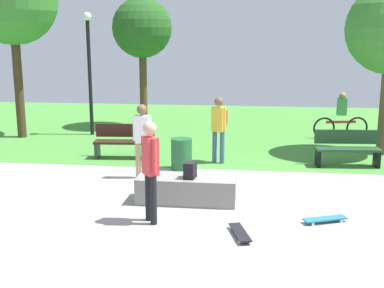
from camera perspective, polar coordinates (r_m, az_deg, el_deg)
ground_plane at (r=9.91m, az=2.98°, el=-6.60°), size 28.00×28.00×0.00m
grass_lawn at (r=17.84m, az=4.88°, el=1.92°), size 26.60×11.62×0.01m
concrete_ledge at (r=9.76m, az=-0.63°, el=-5.28°), size 1.95×0.74×0.51m
backpack_on_ledge at (r=9.55m, az=-0.22°, el=-3.07°), size 0.25×0.31×0.32m
skater_performing_trick at (r=8.50m, az=-4.87°, el=-2.29°), size 0.35×0.38×1.81m
skater_watching at (r=11.27m, az=-5.80°, el=1.02°), size 0.43×0.23×1.73m
skateboard_by_ledge at (r=8.23m, az=5.60°, el=-10.20°), size 0.41×0.82×0.08m
skateboard_spare at (r=9.08m, az=15.22°, el=-8.40°), size 0.82×0.49×0.08m
park_bench_far_left at (r=13.37m, az=-7.87°, el=0.42°), size 1.63×0.60×0.91m
park_bench_by_oak at (r=12.99m, az=17.61°, el=-0.39°), size 1.63×0.59×0.91m
tree_young_birch at (r=17.77m, az=-5.82°, el=13.17°), size 2.10×2.10×4.59m
tree_slender_maple at (r=16.77m, az=-20.19°, el=15.43°), size 2.81×2.81×5.77m
lamp_post at (r=16.57m, az=-11.88°, el=9.42°), size 0.28×0.28×4.00m
trash_bin at (r=12.09m, az=-1.22°, el=-1.18°), size 0.51×0.51×0.78m
pedestrian_with_backpack at (r=12.63m, az=3.17°, el=2.38°), size 0.42×0.43×1.72m
cyclist_on_bicycle at (r=16.55m, az=16.96°, el=2.82°), size 1.80×0.42×1.52m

